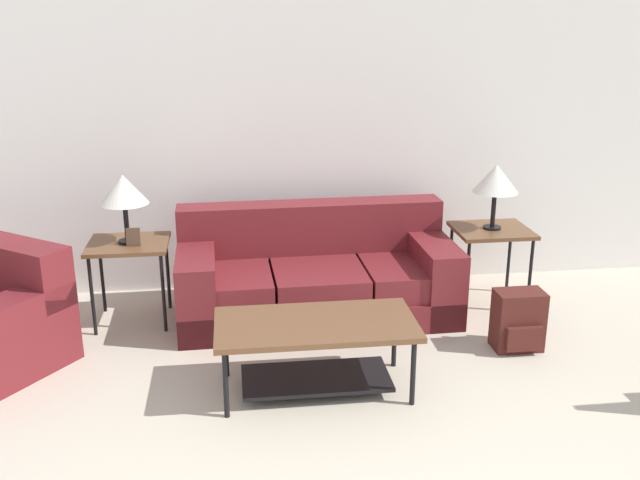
% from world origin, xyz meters
% --- Properties ---
extents(wall_back, '(8.84, 0.06, 2.60)m').
position_xyz_m(wall_back, '(0.00, 4.50, 1.30)').
color(wall_back, white).
rests_on(wall_back, ground_plane).
extents(couch, '(2.12, 0.98, 0.82)m').
position_xyz_m(couch, '(-0.05, 3.81, 0.29)').
color(couch, maroon).
rests_on(couch, ground_plane).
extents(coffee_table, '(1.23, 0.61, 0.46)m').
position_xyz_m(coffee_table, '(-0.20, 2.63, 0.34)').
color(coffee_table, brown).
rests_on(coffee_table, ground_plane).
extents(side_table_left, '(0.58, 0.51, 0.63)m').
position_xyz_m(side_table_left, '(-1.45, 3.83, 0.57)').
color(side_table_left, brown).
rests_on(side_table_left, ground_plane).
extents(side_table_right, '(0.58, 0.51, 0.63)m').
position_xyz_m(side_table_right, '(1.34, 3.83, 0.57)').
color(side_table_right, brown).
rests_on(side_table_right, ground_plane).
extents(table_lamp_left, '(0.35, 0.35, 0.51)m').
position_xyz_m(table_lamp_left, '(-1.45, 3.83, 1.03)').
color(table_lamp_left, black).
rests_on(table_lamp_left, side_table_left).
extents(table_lamp_right, '(0.35, 0.35, 0.51)m').
position_xyz_m(table_lamp_right, '(1.34, 3.83, 1.03)').
color(table_lamp_right, black).
rests_on(table_lamp_right, side_table_right).
extents(backpack, '(0.33, 0.29, 0.42)m').
position_xyz_m(backpack, '(1.27, 3.02, 0.21)').
color(backpack, '#4C1E19').
rests_on(backpack, ground_plane).
extents(picture_frame, '(0.10, 0.04, 0.13)m').
position_xyz_m(picture_frame, '(-1.40, 3.76, 0.70)').
color(picture_frame, '#4C3828').
rests_on(picture_frame, side_table_left).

